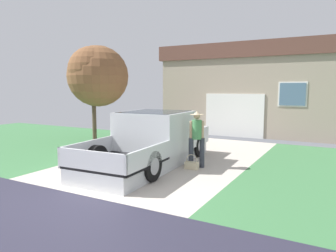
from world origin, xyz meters
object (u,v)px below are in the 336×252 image
Objects in this scene: pickup_truck at (155,140)px; person_with_hat at (197,136)px; front_yard_tree at (97,75)px; wheeled_trash_bin at (145,126)px; house_with_garage at (258,89)px; handbag at (192,165)px.

person_with_hat is at bearing 1.32° from pickup_truck.
front_yard_tree is (-6.04, 2.54, 2.03)m from person_with_hat.
wheeled_trash_bin is at bearing -73.12° from person_with_hat.
front_yard_tree is (-5.63, -6.89, 0.67)m from house_with_garage.
pickup_truck is 9.72m from house_with_garage.
person_with_hat reaches higher than wheeled_trash_bin.
person_with_hat is (1.41, 0.10, 0.23)m from pickup_truck.
person_with_hat is 9.54m from house_with_garage.
pickup_truck is at bearing -26.38° from person_with_hat.
front_yard_tree is (-5.99, 2.79, 2.86)m from handbag.
front_yard_tree reaches higher than pickup_truck.
front_yard_tree is 4.25× the size of wheeled_trash_bin.
pickup_truck is at bearing 173.78° from handbag.
handbag is at bearing -8.85° from pickup_truck.
wheeled_trash_bin is at bearing 51.79° from front_yard_tree.
person_with_hat is 0.40× the size of front_yard_tree.
pickup_truck is at bearing -96.00° from house_with_garage.
handbag is 0.10× the size of front_yard_tree.
house_with_garage reaches higher than person_with_hat.
front_yard_tree is at bearing -128.21° from wheeled_trash_bin.
pickup_truck is 1.43m from person_with_hat.
front_yard_tree is (-4.62, 2.64, 2.26)m from pickup_truck.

